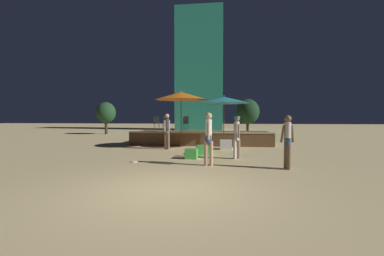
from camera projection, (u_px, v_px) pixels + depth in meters
The scene contains 18 objects.
ground_plane at pixel (169, 190), 5.82m from camera, with size 120.00×120.00×0.00m, color tan.
wooden_deck at pixel (202, 138), 16.12m from camera, with size 8.35×3.13×0.83m.
patio_umbrella_0 at pixel (181, 96), 14.11m from camera, with size 2.87×2.87×3.13m.
patio_umbrella_1 at pixel (224, 100), 14.05m from camera, with size 2.81×2.81×2.86m.
cube_seat_0 at pixel (203, 150), 11.35m from camera, with size 0.60×0.60×0.41m.
cube_seat_1 at pixel (226, 145), 13.25m from camera, with size 0.62×0.62×0.48m.
cube_seat_2 at pixel (191, 154), 10.25m from camera, with size 0.48×0.48×0.40m.
person_0 at pixel (167, 129), 13.24m from camera, with size 0.29×0.43×1.84m.
person_1 at pixel (288, 140), 8.14m from camera, with size 0.48×0.29×1.72m.
person_2 at pixel (237, 135), 10.18m from camera, with size 0.28×0.45×1.70m.
person_3 at pixel (209, 136), 8.75m from camera, with size 0.31×0.49×1.82m.
bistro_chair_0 at pixel (165, 122), 16.39m from camera, with size 0.40×0.40×0.90m.
bistro_chair_1 at pixel (185, 122), 15.34m from camera, with size 0.48×0.48×0.90m.
bistro_chair_2 at pixel (156, 122), 17.26m from camera, with size 0.40×0.40×0.90m.
frisbee_disc at pixel (134, 162), 9.48m from camera, with size 0.26×0.26×0.03m.
background_tree_0 at pixel (248, 112), 25.79m from camera, with size 2.29×2.29×3.50m.
background_tree_1 at pixel (106, 113), 25.18m from camera, with size 1.86×1.86×3.14m.
distant_building at pixel (200, 70), 34.02m from camera, with size 6.10×3.87×15.77m.
Camera 1 is at (1.21, -5.65, 1.65)m, focal length 24.00 mm.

